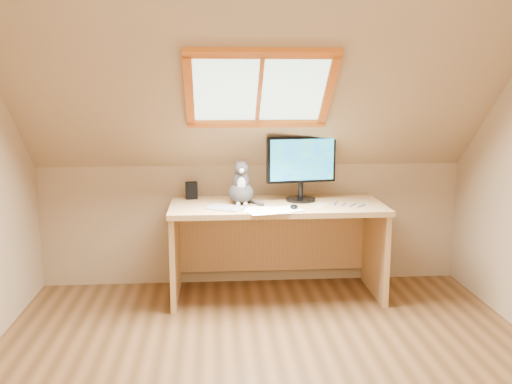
{
  "coord_description": "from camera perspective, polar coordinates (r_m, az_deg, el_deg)",
  "views": [
    {
      "loc": [
        -0.32,
        -2.91,
        1.64
      ],
      "look_at": [
        -0.03,
        1.0,
        0.91
      ],
      "focal_mm": 40.0,
      "sensor_mm": 36.0,
      "label": 1
    }
  ],
  "objects": [
    {
      "name": "room_shell",
      "position": [
        2.85,
        2.22,
        6.26
      ],
      "size": [
        3.52,
        3.52,
        2.41
      ],
      "color": "tan",
      "rests_on": "ground"
    },
    {
      "name": "desk",
      "position": [
        4.53,
        1.98,
        -3.79
      ],
      "size": [
        1.64,
        0.72,
        0.75
      ],
      "color": "tan",
      "rests_on": "ground"
    },
    {
      "name": "monitor",
      "position": [
        4.47,
        4.55,
        2.8
      ],
      "size": [
        0.55,
        0.23,
        0.51
      ],
      "color": "black",
      "rests_on": "desk"
    },
    {
      "name": "cat",
      "position": [
        4.39,
        -1.52,
        0.49
      ],
      "size": [
        0.2,
        0.24,
        0.36
      ],
      "color": "#3B3634",
      "rests_on": "desk"
    },
    {
      "name": "desk_speaker",
      "position": [
        4.62,
        -6.47,
        0.16
      ],
      "size": [
        0.1,
        0.1,
        0.13
      ],
      "primitive_type": "cube",
      "rotation": [
        0.0,
        0.0,
        0.12
      ],
      "color": "black",
      "rests_on": "desk"
    },
    {
      "name": "graphics_tablet",
      "position": [
        4.23,
        -3.07,
        -1.6
      ],
      "size": [
        0.32,
        0.29,
        0.01
      ],
      "primitive_type": "cube",
      "rotation": [
        0.0,
        0.0,
        -0.48
      ],
      "color": "#B2B2B7",
      "rests_on": "desk"
    },
    {
      "name": "mouse",
      "position": [
        4.22,
        3.81,
        -1.48
      ],
      "size": [
        0.07,
        0.11,
        0.03
      ],
      "primitive_type": "ellipsoid",
      "rotation": [
        0.0,
        0.0,
        -0.13
      ],
      "color": "black",
      "rests_on": "desk"
    },
    {
      "name": "papers",
      "position": [
        4.15,
        1.66,
        -1.86
      ],
      "size": [
        0.35,
        0.3,
        0.01
      ],
      "color": "white",
      "rests_on": "desk"
    },
    {
      "name": "cables",
      "position": [
        4.37,
        8.05,
        -1.32
      ],
      "size": [
        0.51,
        0.26,
        0.01
      ],
      "color": "silver",
      "rests_on": "desk"
    }
  ]
}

